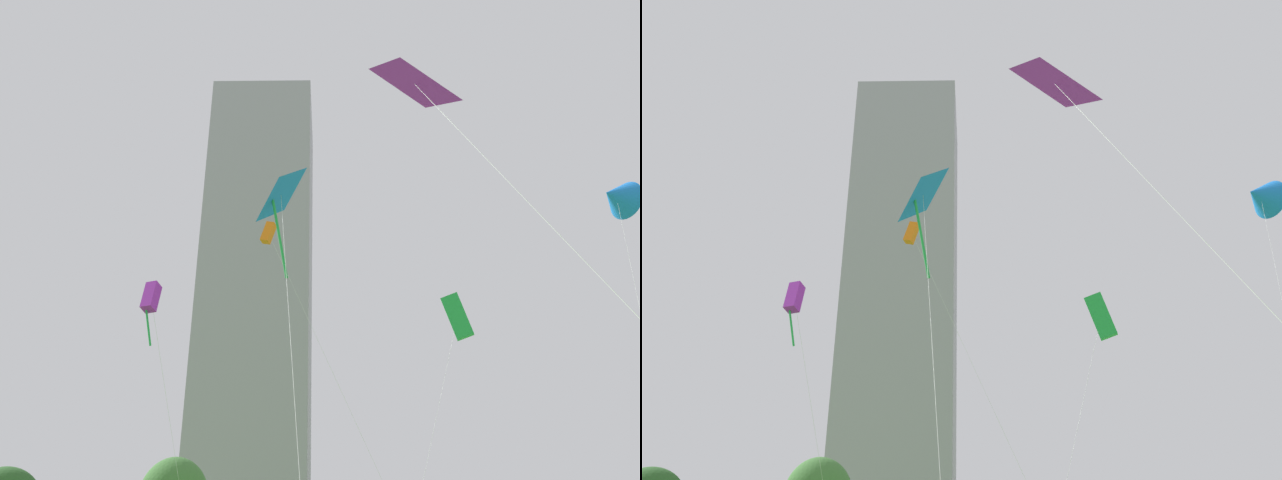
# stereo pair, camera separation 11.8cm
# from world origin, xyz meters

# --- Properties ---
(kite_flying_0) EXTENTS (4.70, 8.46, 15.51)m
(kite_flying_0) POSITION_xyz_m (-1.66, 10.15, 14.43)
(kite_flying_0) COLOR silver
(kite_flying_0) RESTS_ON ground
(kite_flying_1) EXTENTS (7.30, 9.14, 19.37)m
(kite_flying_1) POSITION_xyz_m (-6.19, 20.32, 18.61)
(kite_flying_1) COLOR silver
(kite_flying_1) RESTS_ON ground
(kite_flying_2) EXTENTS (6.42, 5.37, 12.98)m
(kite_flying_2) POSITION_xyz_m (4.60, 2.63, 12.28)
(kite_flying_2) COLOR silver
(kite_flying_2) RESTS_ON ground
(kite_flying_5) EXTENTS (4.15, 5.44, 15.82)m
(kite_flying_5) POSITION_xyz_m (3.08, 24.96, 14.47)
(kite_flying_5) COLOR silver
(kite_flying_5) RESTS_ON ground
(kite_flying_6) EXTENTS (3.28, 9.16, 24.53)m
(kite_flying_6) POSITION_xyz_m (13.18, 30.21, 23.21)
(kite_flying_6) COLOR silver
(kite_flying_6) RESTS_ON ground
(kite_flying_7) EXTENTS (2.25, 12.08, 14.99)m
(kite_flying_7) POSITION_xyz_m (-10.91, 16.85, 14.09)
(kite_flying_7) COLOR silver
(kite_flying_7) RESTS_ON ground
(distant_highrise_0) EXTENTS (26.84, 28.50, 97.59)m
(distant_highrise_0) POSITION_xyz_m (-42.84, 105.53, 48.80)
(distant_highrise_0) COLOR #939399
(distant_highrise_0) RESTS_ON ground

